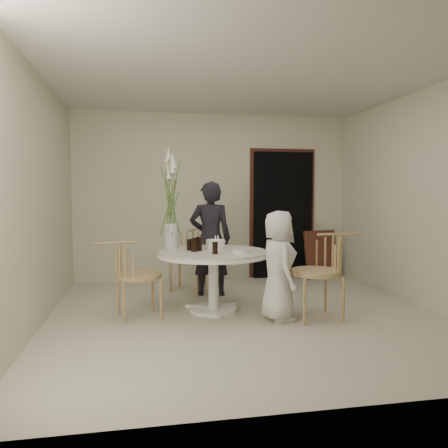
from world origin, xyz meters
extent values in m
plane|color=silver|center=(0.00, 0.00, 0.00)|extent=(4.50, 4.50, 0.00)
plane|color=silver|center=(0.00, 0.00, 2.70)|extent=(4.50, 4.50, 0.00)
plane|color=beige|center=(0.00, 2.25, 1.35)|extent=(4.50, 0.00, 4.50)
plane|color=beige|center=(0.00, -2.25, 1.35)|extent=(4.50, 0.00, 4.50)
plane|color=beige|center=(-2.25, 0.00, 1.35)|extent=(0.00, 4.50, 4.50)
plane|color=beige|center=(2.25, 0.00, 1.35)|extent=(0.00, 4.50, 4.50)
cube|color=black|center=(1.15, 2.19, 1.05)|extent=(1.00, 0.10, 2.10)
cube|color=#532A1C|center=(1.15, 2.23, 1.11)|extent=(1.12, 0.03, 2.22)
cylinder|color=white|center=(-0.35, 0.25, 0.02)|extent=(0.56, 0.56, 0.04)
cylinder|color=white|center=(-0.35, 0.25, 0.34)|extent=(0.12, 0.12, 0.65)
cylinder|color=white|center=(-0.35, 0.25, 0.68)|extent=(1.33, 1.33, 0.03)
cylinder|color=beige|center=(-0.35, 0.25, 0.71)|extent=(1.30, 1.30, 0.04)
cube|color=#532A1C|center=(1.75, 1.95, 0.40)|extent=(0.63, 0.30, 0.80)
cylinder|color=tan|center=(-0.79, 1.35, 0.23)|extent=(0.03, 0.03, 0.46)
cylinder|color=tan|center=(-0.42, 1.19, 0.23)|extent=(0.03, 0.03, 0.46)
cylinder|color=tan|center=(-0.63, 1.73, 0.23)|extent=(0.03, 0.03, 0.46)
cylinder|color=tan|center=(-0.26, 1.56, 0.23)|extent=(0.03, 0.03, 0.46)
cylinder|color=tan|center=(-0.52, 1.46, 0.48)|extent=(0.51, 0.51, 0.05)
cylinder|color=tan|center=(0.51, -0.04, 0.25)|extent=(0.03, 0.03, 0.50)
cylinder|color=tan|center=(0.52, -0.49, 0.25)|extent=(0.03, 0.03, 0.50)
cylinder|color=tan|center=(0.96, -0.03, 0.25)|extent=(0.03, 0.03, 0.50)
cylinder|color=tan|center=(0.96, -0.48, 0.25)|extent=(0.03, 0.03, 0.50)
cylinder|color=tan|center=(0.74, -0.26, 0.53)|extent=(0.56, 0.56, 0.06)
cylinder|color=tan|center=(-0.98, 0.00, 0.23)|extent=(0.03, 0.03, 0.46)
cylinder|color=tan|center=(-1.06, 0.40, 0.23)|extent=(0.03, 0.03, 0.46)
cylinder|color=tan|center=(-1.38, -0.08, 0.23)|extent=(0.03, 0.03, 0.46)
cylinder|color=tan|center=(-1.46, 0.32, 0.23)|extent=(0.03, 0.03, 0.46)
cylinder|color=tan|center=(-1.22, 0.16, 0.48)|extent=(0.51, 0.51, 0.05)
imported|color=black|center=(-0.25, 1.10, 0.79)|extent=(0.63, 0.46, 1.58)
imported|color=silver|center=(0.30, -0.24, 0.61)|extent=(0.41, 0.61, 1.22)
cylinder|color=white|center=(-0.29, 0.45, 0.79)|extent=(0.23, 0.23, 0.11)
cylinder|color=beige|center=(-0.29, 0.45, 0.87)|extent=(0.01, 0.01, 0.05)
cylinder|color=beige|center=(-0.25, 0.48, 0.87)|extent=(0.01, 0.01, 0.05)
cylinder|color=black|center=(-0.58, 0.23, 0.81)|extent=(0.10, 0.10, 0.16)
cylinder|color=black|center=(-0.37, -0.02, 0.80)|extent=(0.07, 0.07, 0.14)
cylinder|color=black|center=(-0.63, 0.35, 0.80)|extent=(0.07, 0.07, 0.14)
cylinder|color=black|center=(-0.52, 0.29, 0.81)|extent=(0.08, 0.08, 0.17)
cylinder|color=silver|center=(-0.08, -0.05, 0.75)|extent=(0.21, 0.21, 0.05)
cylinder|color=#B9C2BD|center=(-0.83, 0.52, 0.89)|extent=(0.17, 0.17, 0.32)
cylinder|color=#507331|center=(-0.79, 0.52, 1.29)|extent=(0.01, 0.01, 0.79)
cone|color=beige|center=(-0.79, 0.52, 1.68)|extent=(0.08, 0.08, 0.20)
cylinder|color=#507331|center=(-0.80, 0.55, 1.32)|extent=(0.01, 0.01, 0.86)
cone|color=beige|center=(-0.80, 0.55, 1.75)|extent=(0.08, 0.08, 0.20)
cylinder|color=#507331|center=(-0.83, 0.56, 1.35)|extent=(0.01, 0.01, 0.93)
cone|color=beige|center=(-0.83, 0.56, 1.82)|extent=(0.08, 0.08, 0.20)
cylinder|color=#507331|center=(-0.86, 0.54, 1.39)|extent=(0.01, 0.01, 1.00)
cone|color=beige|center=(-0.86, 0.54, 1.89)|extent=(0.08, 0.08, 0.20)
cylinder|color=#507331|center=(-0.86, 0.51, 1.29)|extent=(0.01, 0.01, 0.79)
cone|color=beige|center=(-0.86, 0.51, 1.68)|extent=(0.08, 0.08, 0.20)
cylinder|color=#507331|center=(-0.84, 0.49, 1.32)|extent=(0.01, 0.01, 0.86)
cone|color=beige|center=(-0.84, 0.49, 1.75)|extent=(0.08, 0.08, 0.20)
cylinder|color=#507331|center=(-0.81, 0.50, 1.35)|extent=(0.01, 0.01, 0.93)
cone|color=beige|center=(-0.81, 0.50, 1.82)|extent=(0.08, 0.08, 0.20)
camera|label=1|loc=(-1.18, -4.84, 1.41)|focal=35.00mm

